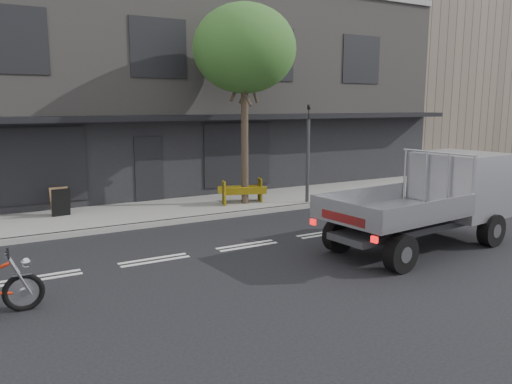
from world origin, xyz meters
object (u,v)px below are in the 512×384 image
object	(u,v)px
traffic_light_pole	(308,159)
flatbed_ute	(448,190)
sandwich_board	(61,202)
street_tree	(244,49)
construction_barrier	(245,192)

from	to	relation	value
traffic_light_pole	flatbed_ute	xyz separation A→B (m)	(0.49, -5.50, -0.29)
flatbed_ute	sandwich_board	world-z (taller)	flatbed_ute
street_tree	construction_barrier	xyz separation A→B (m)	(-0.05, -0.11, -4.71)
flatbed_ute	sandwich_board	distance (m)	11.07
street_tree	traffic_light_pole	world-z (taller)	street_tree
street_tree	sandwich_board	size ratio (longest dim) A/B	7.83
street_tree	sandwich_board	world-z (taller)	street_tree
traffic_light_pole	sandwich_board	distance (m)	8.09
traffic_light_pole	flatbed_ute	size ratio (longest dim) A/B	0.66
traffic_light_pole	construction_barrier	bearing A→B (deg)	160.21
street_tree	flatbed_ute	bearing A→B (deg)	-68.57
street_tree	flatbed_ute	distance (m)	7.87
construction_barrier	sandwich_board	size ratio (longest dim) A/B	1.74
construction_barrier	sandwich_board	world-z (taller)	sandwich_board
street_tree	traffic_light_pole	size ratio (longest dim) A/B	1.93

